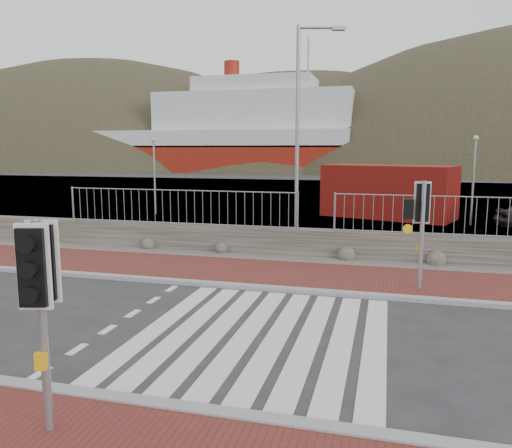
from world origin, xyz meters
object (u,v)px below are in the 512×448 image
(traffic_signal_far, at_px, (421,212))
(streetlight, at_px, (301,127))
(shipping_container, at_px, (388,191))
(traffic_signal_near, at_px, (40,281))
(ferry, at_px, (216,137))

(traffic_signal_far, height_order, streetlight, streetlight)
(traffic_signal_far, distance_m, streetlight, 6.09)
(traffic_signal_far, relative_size, shipping_container, 0.43)
(shipping_container, bearing_deg, traffic_signal_far, -66.62)
(traffic_signal_near, relative_size, streetlight, 0.36)
(ferry, height_order, traffic_signal_near, ferry)
(ferry, relative_size, streetlight, 6.63)
(traffic_signal_far, bearing_deg, streetlight, -58.09)
(ferry, relative_size, traffic_signal_far, 18.15)
(ferry, bearing_deg, traffic_signal_near, -72.30)
(streetlight, height_order, shipping_container, streetlight)
(traffic_signal_near, distance_m, traffic_signal_far, 9.12)
(traffic_signal_near, xyz_separation_m, streetlight, (1.04, 12.05, 2.28))
(streetlight, xyz_separation_m, shipping_container, (2.94, 9.58, -2.90))
(traffic_signal_far, bearing_deg, ferry, -75.82)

